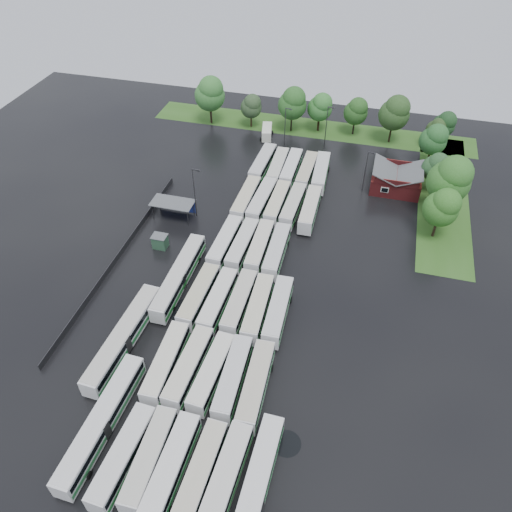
% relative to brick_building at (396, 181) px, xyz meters
% --- Properties ---
extents(ground, '(160.00, 160.00, 0.00)m').
position_rel_brick_building_xyz_m(ground, '(-24.00, -42.77, -1.87)').
color(ground, black).
rests_on(ground, ground).
extents(brick_building, '(10.07, 8.60, 5.39)m').
position_rel_brick_building_xyz_m(brick_building, '(0.00, 0.00, 0.00)').
color(brick_building, maroon).
rests_on(brick_building, ground).
extents(wash_shed, '(8.20, 4.20, 3.58)m').
position_rel_brick_building_xyz_m(wash_shed, '(-41.20, -20.74, 1.12)').
color(wash_shed, '#2D2D30').
rests_on(wash_shed, ground).
extents(utility_hut, '(2.70, 2.20, 2.62)m').
position_rel_brick_building_xyz_m(utility_hut, '(-40.20, -30.17, -0.55)').
color(utility_hut, '#264A32').
rests_on(utility_hut, ground).
extents(grass_strip_north, '(80.00, 10.00, 0.01)m').
position_rel_brick_building_xyz_m(grass_strip_north, '(-22.00, 22.03, -1.86)').
color(grass_strip_north, '#2B5619').
rests_on(grass_strip_north, ground).
extents(grass_strip_east, '(10.00, 50.00, 0.01)m').
position_rel_brick_building_xyz_m(grass_strip_east, '(10.00, 0.03, -1.86)').
color(grass_strip_east, '#2B5619').
rests_on(grass_strip_east, ground).
extents(west_fence, '(0.10, 50.00, 1.20)m').
position_rel_brick_building_xyz_m(west_fence, '(-46.20, -34.77, -1.27)').
color(west_fence, '#2D2D30').
rests_on(west_fence, ground).
extents(bus_r0c0, '(3.32, 12.91, 3.56)m').
position_rel_brick_building_xyz_m(bus_r0c0, '(-28.28, -69.05, 0.09)').
color(bus_r0c0, silver).
rests_on(bus_r0c0, ground).
extents(bus_r0c1, '(2.96, 12.54, 3.47)m').
position_rel_brick_building_xyz_m(bus_r0c1, '(-25.11, -68.46, 0.04)').
color(bus_r0c1, silver).
rests_on(bus_r0c1, ground).
extents(bus_r0c2, '(2.87, 12.91, 3.59)m').
position_rel_brick_building_xyz_m(bus_r0c2, '(-22.18, -68.77, 0.11)').
color(bus_r0c2, silver).
rests_on(bus_r0c2, ground).
extents(bus_r0c3, '(2.95, 12.51, 3.47)m').
position_rel_brick_building_xyz_m(bus_r0c3, '(-18.63, -68.55, 0.04)').
color(bus_r0c3, silver).
rests_on(bus_r0c3, ground).
extents(bus_r0c4, '(3.25, 13.06, 3.61)m').
position_rel_brick_building_xyz_m(bus_r0c4, '(-15.59, -68.42, 0.12)').
color(bus_r0c4, silver).
rests_on(bus_r0c4, ground).
extents(bus_r1c0, '(3.13, 12.91, 3.57)m').
position_rel_brick_building_xyz_m(bus_r1c0, '(-28.55, -55.09, 0.10)').
color(bus_r1c0, silver).
rests_on(bus_r1c0, ground).
extents(bus_r1c1, '(3.16, 12.87, 3.56)m').
position_rel_brick_building_xyz_m(bus_r1c1, '(-25.21, -54.93, 0.09)').
color(bus_r1c1, silver).
rests_on(bus_r1c1, ground).
extents(bus_r1c2, '(3.20, 12.46, 3.44)m').
position_rel_brick_building_xyz_m(bus_r1c2, '(-21.88, -54.95, 0.02)').
color(bus_r1c2, silver).
rests_on(bus_r1c2, ground).
extents(bus_r1c3, '(3.12, 12.72, 3.52)m').
position_rel_brick_building_xyz_m(bus_r1c3, '(-18.81, -55.02, 0.07)').
color(bus_r1c3, silver).
rests_on(bus_r1c3, ground).
extents(bus_r1c4, '(3.27, 13.14, 3.63)m').
position_rel_brick_building_xyz_m(bus_r1c4, '(-15.46, -55.34, 0.13)').
color(bus_r1c4, silver).
rests_on(bus_r1c4, ground).
extents(bus_r2c0, '(3.03, 12.69, 3.51)m').
position_rel_brick_building_xyz_m(bus_r2c0, '(-28.49, -41.75, 0.07)').
color(bus_r2c0, silver).
rests_on(bus_r2c0, ground).
extents(bus_r2c1, '(2.95, 12.58, 3.48)m').
position_rel_brick_building_xyz_m(bus_r2c1, '(-25.25, -41.88, 0.05)').
color(bus_r2c1, silver).
rests_on(bus_r2c1, ground).
extents(bus_r2c2, '(2.67, 12.47, 3.47)m').
position_rel_brick_building_xyz_m(bus_r2c2, '(-21.89, -41.39, 0.04)').
color(bus_r2c2, silver).
rests_on(bus_r2c2, ground).
extents(bus_r2c3, '(3.18, 12.80, 3.54)m').
position_rel_brick_building_xyz_m(bus_r2c3, '(-18.74, -41.87, 0.08)').
color(bus_r2c3, silver).
rests_on(bus_r2c3, ground).
extents(bus_r2c4, '(3.14, 12.81, 3.54)m').
position_rel_brick_building_xyz_m(bus_r2c4, '(-15.60, -41.56, 0.08)').
color(bus_r2c4, silver).
rests_on(bus_r2c4, ground).
extents(bus_r3c0, '(3.01, 12.71, 3.52)m').
position_rel_brick_building_xyz_m(bus_r3c0, '(-28.46, -28.09, 0.07)').
color(bus_r3c0, silver).
rests_on(bus_r3c0, ground).
extents(bus_r3c1, '(2.98, 12.46, 3.45)m').
position_rel_brick_building_xyz_m(bus_r3c1, '(-25.29, -27.90, 0.03)').
color(bus_r3c1, silver).
rests_on(bus_r3c1, ground).
extents(bus_r3c2, '(2.91, 12.57, 3.48)m').
position_rel_brick_building_xyz_m(bus_r3c2, '(-22.16, -27.65, 0.05)').
color(bus_r3c2, silver).
rests_on(bus_r3c2, ground).
extents(bus_r3c3, '(2.97, 12.66, 3.51)m').
position_rel_brick_building_xyz_m(bus_r3c3, '(-18.99, -28.01, 0.06)').
color(bus_r3c3, silver).
rests_on(bus_r3c3, ground).
extents(bus_r4c0, '(2.90, 12.85, 3.57)m').
position_rel_brick_building_xyz_m(bus_r4c0, '(-28.43, -14.33, 0.10)').
color(bus_r4c0, silver).
rests_on(bus_r4c0, ground).
extents(bus_r4c1, '(3.33, 12.97, 3.58)m').
position_rel_brick_building_xyz_m(bus_r4c1, '(-25.27, -14.05, 0.10)').
color(bus_r4c1, silver).
rests_on(bus_r4c1, ground).
extents(bus_r4c2, '(2.80, 12.43, 3.45)m').
position_rel_brick_building_xyz_m(bus_r4c2, '(-22.14, -14.06, 0.03)').
color(bus_r4c2, silver).
rests_on(bus_r4c2, ground).
extents(bus_r4c3, '(3.03, 12.42, 3.44)m').
position_rel_brick_building_xyz_m(bus_r4c3, '(-18.97, -14.04, 0.02)').
color(bus_r4c3, silver).
rests_on(bus_r4c3, ground).
extents(bus_r4c4, '(2.87, 12.67, 3.52)m').
position_rel_brick_building_xyz_m(bus_r4c4, '(-15.55, -14.38, 0.07)').
color(bus_r4c4, silver).
rests_on(bus_r4c4, ground).
extents(bus_r5c0, '(3.20, 13.14, 3.63)m').
position_rel_brick_building_xyz_m(bus_r5c0, '(-28.52, -0.66, 0.13)').
color(bus_r5c0, silver).
rests_on(bus_r5c0, ground).
extents(bus_r5c1, '(2.92, 12.51, 3.47)m').
position_rel_brick_building_xyz_m(bus_r5c1, '(-25.06, -1.05, 0.04)').
color(bus_r5c1, silver).
rests_on(bus_r5c1, ground).
extents(bus_r5c2, '(2.71, 12.58, 3.50)m').
position_rel_brick_building_xyz_m(bus_r5c2, '(-22.13, -0.83, 0.06)').
color(bus_r5c2, silver).
rests_on(bus_r5c2, ground).
extents(bus_r5c3, '(2.83, 12.44, 3.45)m').
position_rel_brick_building_xyz_m(bus_r5c3, '(-18.66, -1.10, 0.03)').
color(bus_r5c3, silver).
rests_on(bus_r5c3, ground).
extents(bus_r5c4, '(3.37, 12.96, 3.57)m').
position_rel_brick_building_xyz_m(bus_r5c4, '(-15.67, -0.96, 0.10)').
color(bus_r5c4, silver).
rests_on(bus_r5c4, ground).
extents(artic_bus_west_a, '(3.24, 19.04, 3.52)m').
position_rel_brick_building_xyz_m(artic_bus_west_a, '(-32.94, -65.56, 0.09)').
color(artic_bus_west_a, silver).
rests_on(artic_bus_west_a, ground).
extents(artic_bus_west_b, '(2.70, 18.82, 3.49)m').
position_rel_brick_building_xyz_m(artic_bus_west_b, '(-33.21, -38.32, 0.07)').
color(artic_bus_west_b, silver).
rests_on(artic_bus_west_b, ground).
extents(artic_bus_west_c, '(3.55, 19.46, 3.59)m').
position_rel_brick_building_xyz_m(artic_bus_west_c, '(-36.30, -52.55, 0.13)').
color(artic_bus_west_c, silver).
rests_on(artic_bus_west_c, ground).
extents(artic_bus_east, '(2.88, 18.89, 3.50)m').
position_rel_brick_building_xyz_m(artic_bus_east, '(-11.94, -69.36, 0.08)').
color(artic_bus_east, silver).
rests_on(artic_bus_east, ground).
extents(minibus, '(3.40, 6.38, 2.65)m').
position_rel_brick_building_xyz_m(minibus, '(-31.38, 14.59, -0.40)').
color(minibus, white).
rests_on(minibus, ground).
extents(tree_north_0, '(7.46, 7.46, 12.36)m').
position_rel_brick_building_xyz_m(tree_north_0, '(-46.64, 18.01, 6.09)').
color(tree_north_0, black).
rests_on(tree_north_0, ground).
extents(tree_north_1, '(5.20, 5.20, 8.62)m').
position_rel_brick_building_xyz_m(tree_north_1, '(-36.38, 18.85, 3.67)').
color(tree_north_1, '#372416').
rests_on(tree_north_1, ground).
extents(tree_north_2, '(6.90, 6.90, 11.43)m').
position_rel_brick_building_xyz_m(tree_north_2, '(-26.22, 19.27, 5.49)').
color(tree_north_2, black).
rests_on(tree_north_2, ground).
extents(tree_north_3, '(5.99, 5.98, 9.91)m').
position_rel_brick_building_xyz_m(tree_north_3, '(-19.72, 21.00, 4.50)').
color(tree_north_3, black).
rests_on(tree_north_3, ground).
extents(tree_north_4, '(5.73, 5.73, 9.50)m').
position_rel_brick_building_xyz_m(tree_north_4, '(-11.16, 21.53, 4.24)').
color(tree_north_4, black).
rests_on(tree_north_4, ground).
extents(tree_north_5, '(7.14, 7.14, 11.83)m').
position_rel_brick_building_xyz_m(tree_north_5, '(-2.28, 19.90, 5.75)').
color(tree_north_5, black).
rests_on(tree_north_5, ground).
extents(tree_north_6, '(5.27, 5.27, 8.73)m').
position_rel_brick_building_xyz_m(tree_north_6, '(9.24, 21.25, 3.75)').
color(tree_north_6, black).
rests_on(tree_north_6, ground).
extents(tree_east_0, '(6.45, 6.45, 10.68)m').
position_rel_brick_building_xyz_m(tree_east_0, '(8.09, -14.17, 5.00)').
color(tree_east_0, black).
rests_on(tree_east_0, ground).
extents(tree_east_1, '(8.15, 8.15, 13.49)m').
position_rel_brick_building_xyz_m(tree_east_1, '(9.18, -7.43, 6.82)').
color(tree_east_1, '#34261B').
rests_on(tree_east_1, ground).
extents(tree_east_2, '(5.31, 5.31, 8.80)m').
position_rel_brick_building_xyz_m(tree_east_2, '(7.24, 1.49, 3.79)').
color(tree_east_2, black).
rests_on(tree_east_2, ground).
extents(tree_east_3, '(6.02, 6.02, 9.97)m').
position_rel_brick_building_xyz_m(tree_east_3, '(6.73, 11.70, 4.54)').
color(tree_east_3, '#2F2113').
rests_on(tree_east_3, ground).
extents(tree_east_4, '(4.54, 4.52, 7.49)m').
position_rel_brick_building_xyz_m(tree_east_4, '(7.59, 19.86, 2.95)').
color(tree_east_4, black).
rests_on(tree_east_4, ground).
extents(lamp_post_ne, '(1.41, 0.27, 9.14)m').
position_rel_brick_building_xyz_m(lamp_post_ne, '(-6.37, -2.30, 3.44)').
color(lamp_post_ne, '#2D2D30').
rests_on(lamp_post_ne, ground).
extents(lamp_post_nw, '(1.65, 0.32, 10.72)m').
position_rel_brick_building_xyz_m(lamp_post_nw, '(-36.94, -19.58, 4.36)').
color(lamp_post_nw, '#2D2D30').
rests_on(lamp_post_nw, ground).
extents(lamp_post_back_w, '(1.50, 0.29, 9.77)m').
position_rel_brick_building_xyz_m(lamp_post_back_w, '(-26.15, 11.15, 3.81)').
color(lamp_post_back_w, '#2D2D30').
rests_on(lamp_post_back_w, ground).
extents(lamp_post_back_e, '(1.60, 0.31, 10.39)m').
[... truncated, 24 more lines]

